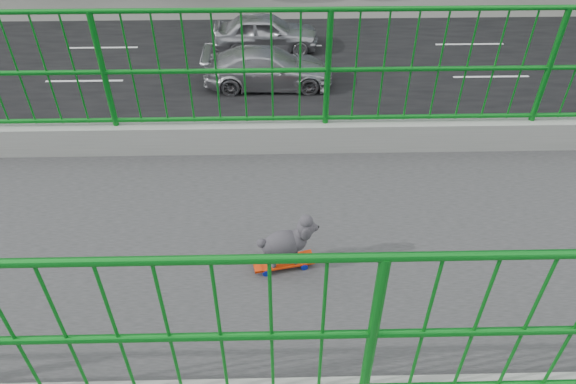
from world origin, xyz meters
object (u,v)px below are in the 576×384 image
(car_3, at_px, (268,68))
(car_6, at_px, (322,171))
(car_1, at_px, (487,168))
(poodle, at_px, (287,241))
(car_4, at_px, (266,32))
(skateboard, at_px, (284,262))

(car_3, distance_m, car_6, 6.60)
(car_1, distance_m, car_3, 9.04)
(poodle, xyz_separation_m, car_4, (-18.97, -0.51, -6.52))
(poodle, xyz_separation_m, car_6, (-9.37, 1.20, -6.60))
(skateboard, height_order, poodle, poodle)
(car_3, relative_size, car_6, 1.02)
(skateboard, xyz_separation_m, car_1, (-9.38, 6.00, -6.32))
(car_6, bearing_deg, car_4, -169.92)
(car_4, bearing_deg, car_6, -169.92)
(skateboard, distance_m, car_3, 17.01)
(skateboard, distance_m, car_1, 12.80)
(poodle, relative_size, car_6, 0.10)
(poodle, bearing_deg, car_3, 170.33)
(poodle, relative_size, car_1, 0.11)
(skateboard, xyz_separation_m, car_3, (-15.78, -0.38, -6.34))
(poodle, bearing_deg, skateboard, -90.00)
(car_4, bearing_deg, poodle, -178.46)
(car_3, height_order, car_4, car_4)
(poodle, distance_m, car_3, 17.09)
(car_4, height_order, car_6, car_4)
(poodle, xyz_separation_m, car_3, (-15.77, -0.40, -6.56))
(poodle, bearing_deg, car_6, 161.59)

